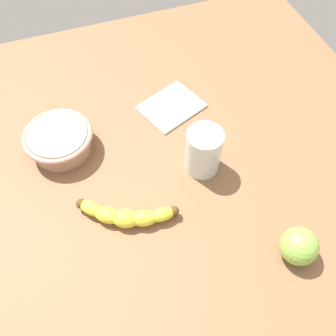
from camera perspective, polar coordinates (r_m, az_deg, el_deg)
wooden_tabletop at (r=78.20cm, az=-1.80°, el=-4.45°), size 120.00×120.00×3.00cm
banana at (r=72.84cm, az=-6.46°, el=-7.21°), size 18.88×10.40×3.73cm
smoothie_glass at (r=76.63cm, az=5.43°, el=2.50°), size 7.39×7.39×10.70cm
ceramic_bowl at (r=84.07cm, az=-16.32°, el=4.15°), size 15.06×15.06×5.35cm
green_apple_fruit at (r=71.95cm, az=19.43°, el=-11.24°), size 6.99×6.99×6.99cm
folded_napkin at (r=91.04cm, az=0.51°, el=9.37°), size 16.81×15.24×0.60cm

